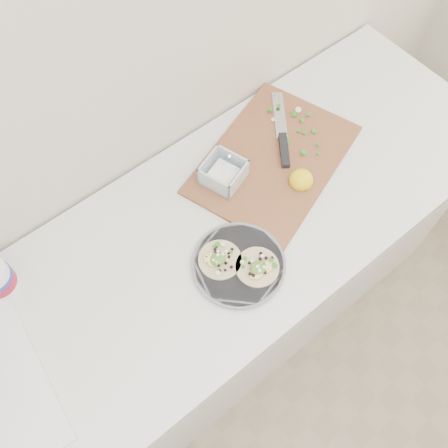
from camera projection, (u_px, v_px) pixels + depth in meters
counter at (156, 332)px, 1.72m from camera, size 2.44×0.66×0.90m
taco_plate at (239, 263)px, 1.34m from camera, size 0.26×0.26×0.04m
cutboard at (268, 157)px, 1.50m from camera, size 0.60×0.50×0.08m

